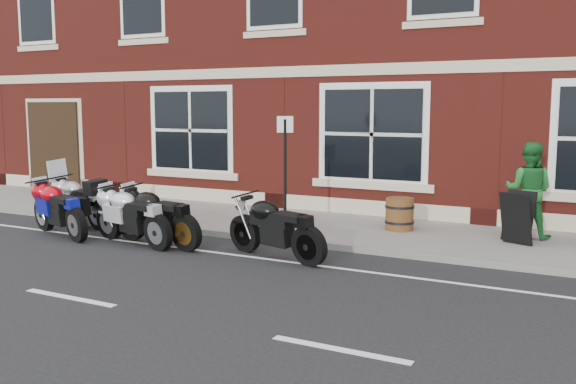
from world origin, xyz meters
name	(u,v)px	position (x,y,z in m)	size (l,w,h in m)	color
ground	(200,254)	(0.00, 0.00, 0.00)	(80.00, 80.00, 0.00)	black
sidewalk	(281,223)	(0.00, 3.00, 0.06)	(30.00, 3.00, 0.12)	slate
kerb	(243,236)	(0.00, 1.42, 0.06)	(30.00, 0.16, 0.12)	slate
moto_touring_silver	(79,199)	(-3.96, 1.02, 0.58)	(2.12, 0.73, 1.42)	black
moto_sport_red	(60,207)	(-3.42, -0.01, 0.58)	(2.16, 0.87, 1.01)	black
moto_sport_black	(157,215)	(-1.13, 0.22, 0.58)	(2.23, 0.55, 1.01)	black
moto_sport_silver	(132,214)	(-1.59, 0.07, 0.57)	(2.18, 0.63, 0.99)	black
moto_naked_black	(275,225)	(1.33, 0.34, 0.57)	(2.16, 0.73, 0.99)	black
pedestrian_right	(529,190)	(4.98, 3.61, 1.03)	(0.88, 0.69, 1.81)	#1C6327
a_board_sign	(517,217)	(4.89, 2.96, 0.60)	(0.57, 0.38, 0.95)	black
barrel_planter	(400,214)	(2.61, 3.18, 0.45)	(0.59, 0.59, 0.65)	#442812
parking_sign	(285,165)	(0.59, 2.10, 1.44)	(0.31, 0.12, 2.28)	black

